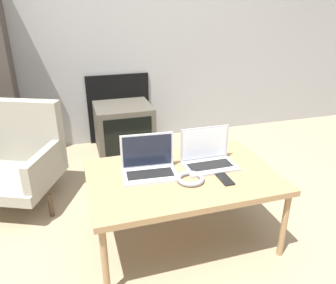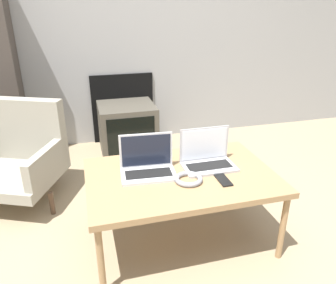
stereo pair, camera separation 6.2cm
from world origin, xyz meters
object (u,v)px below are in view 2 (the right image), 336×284
at_px(laptop_left, 148,165).
at_px(headphones, 189,179).
at_px(tv, 127,127).
at_px(laptop_right, 207,157).
at_px(phone, 223,180).
at_px(armchair, 17,153).

bearing_deg(laptop_left, headphones, -33.17).
bearing_deg(tv, headphones, -85.36).
xyz_separation_m(laptop_left, tv, (0.08, 1.42, -0.29)).
bearing_deg(laptop_right, laptop_left, 179.78).
height_order(laptop_left, laptop_right, same).
xyz_separation_m(phone, armchair, (-1.27, 0.97, -0.11)).
relative_size(phone, armchair, 0.17).
relative_size(tv, armchair, 0.66).
bearing_deg(tv, armchair, -145.28).
relative_size(laptop_right, armchair, 0.39).
xyz_separation_m(laptop_right, headphones, (-0.18, -0.16, -0.04)).
relative_size(laptop_right, phone, 2.22).
height_order(headphones, phone, headphones).
xyz_separation_m(headphones, armchair, (-1.07, 0.92, -0.12)).
relative_size(laptop_left, headphones, 2.06).
xyz_separation_m(laptop_right, armchair, (-1.25, 0.76, -0.17)).
height_order(laptop_left, armchair, armchair).
bearing_deg(armchair, phone, -13.42).
relative_size(headphones, tv, 0.30).
height_order(phone, tv, tv).
distance_m(laptop_right, phone, 0.21).
relative_size(headphones, phone, 1.13).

